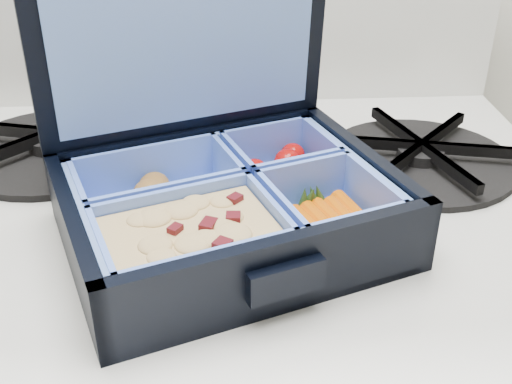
{
  "coord_description": "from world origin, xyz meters",
  "views": [
    {
      "loc": [
        0.46,
        1.25,
        1.11
      ],
      "look_at": [
        0.49,
        1.66,
        0.87
      ],
      "focal_mm": 45.0,
      "sensor_mm": 36.0,
      "label": 1
    }
  ],
  "objects": [
    {
      "name": "bento_box",
      "position": [
        0.47,
        1.65,
        0.86
      ],
      "size": [
        0.28,
        0.25,
        0.06
      ],
      "primitive_type": null,
      "rotation": [
        0.0,
        0.0,
        0.35
      ],
      "color": "black",
      "rests_on": "stove"
    },
    {
      "name": "burner_grate",
      "position": [
        0.65,
        1.76,
        0.85
      ],
      "size": [
        0.21,
        0.21,
        0.03
      ],
      "primitive_type": "cylinder",
      "rotation": [
        0.0,
        0.0,
        -0.23
      ],
      "color": "black",
      "rests_on": "stove"
    },
    {
      "name": "burner_grate_rear",
      "position": [
        0.31,
        1.81,
        0.85
      ],
      "size": [
        0.23,
        0.23,
        0.02
      ],
      "primitive_type": "cylinder",
      "rotation": [
        0.0,
        0.0,
        -0.27
      ],
      "color": "black",
      "rests_on": "stove"
    },
    {
      "name": "fork",
      "position": [
        0.49,
        1.79,
        0.84
      ],
      "size": [
        0.16,
        0.12,
        0.01
      ],
      "primitive_type": null,
      "rotation": [
        0.0,
        0.0,
        -0.97
      ],
      "color": "silver",
      "rests_on": "stove"
    }
  ]
}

